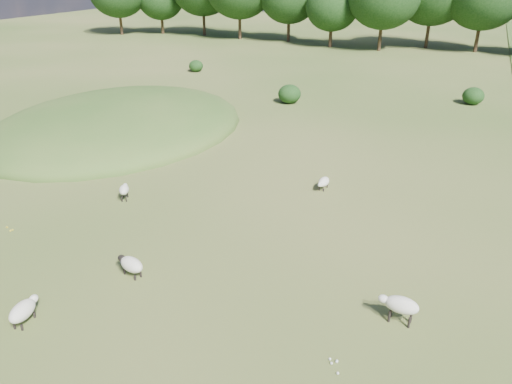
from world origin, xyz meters
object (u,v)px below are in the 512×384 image
at_px(sheep_1, 124,190).
at_px(sheep_4, 400,305).
at_px(sheep_0, 131,264).
at_px(sheep_5, 323,182).
at_px(sheep_3, 23,310).

bearing_deg(sheep_1, sheep_4, -135.30).
xyz_separation_m(sheep_1, sheep_4, (13.65, -3.91, 0.15)).
bearing_deg(sheep_1, sheep_0, -169.92).
bearing_deg(sheep_5, sheep_0, -16.99).
xyz_separation_m(sheep_3, sheep_5, (5.67, 13.77, -0.08)).
height_order(sheep_3, sheep_4, sheep_4).
height_order(sheep_4, sheep_5, sheep_4).
xyz_separation_m(sheep_0, sheep_5, (4.19, 10.21, -0.07)).
bearing_deg(sheep_5, sheep_1, -53.99).
relative_size(sheep_0, sheep_3, 0.99).
bearing_deg(sheep_4, sheep_5, -56.75).
distance_m(sheep_0, sheep_1, 6.72).
bearing_deg(sheep_1, sheep_5, -88.61).
distance_m(sheep_1, sheep_4, 14.20).
height_order(sheep_0, sheep_3, sheep_3).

